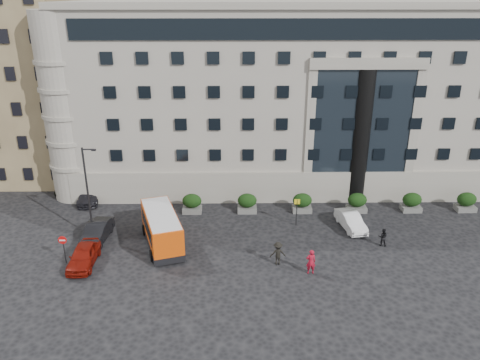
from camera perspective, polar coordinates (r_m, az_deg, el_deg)
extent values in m
plane|color=black|center=(37.58, -0.65, -9.08)|extent=(120.00, 120.00, 0.00)
cube|color=#A0998D|center=(55.53, 5.56, 11.05)|extent=(44.00, 24.00, 18.00)
cylinder|color=black|center=(46.02, 14.45, 4.99)|extent=(1.80, 1.80, 13.00)
cube|color=olive|center=(58.22, -25.56, 10.57)|extent=(14.00, 14.00, 20.00)
cube|color=#86694E|center=(75.69, -22.36, 13.98)|extent=(13.00, 13.00, 22.00)
cube|color=#61615F|center=(44.52, -5.85, -3.62)|extent=(1.80, 1.20, 0.50)
ellipsoid|color=black|center=(44.13, -5.89, -2.55)|extent=(1.80, 1.26, 1.34)
cube|color=#61615F|center=(44.36, 0.87, -3.60)|extent=(1.80, 1.20, 0.50)
ellipsoid|color=black|center=(43.97, 0.88, -2.52)|extent=(1.80, 1.26, 1.34)
cube|color=#61615F|center=(44.80, 7.55, -3.53)|extent=(1.80, 1.20, 0.50)
ellipsoid|color=black|center=(44.42, 7.61, -2.46)|extent=(1.80, 1.26, 1.34)
cube|color=#61615F|center=(45.84, 14.01, -3.42)|extent=(1.80, 1.20, 0.50)
ellipsoid|color=black|center=(45.46, 14.11, -2.37)|extent=(1.80, 1.26, 1.34)
cube|color=#61615F|center=(47.42, 20.10, -3.27)|extent=(1.80, 1.20, 0.50)
ellipsoid|color=black|center=(47.06, 20.25, -2.26)|extent=(1.80, 1.26, 1.34)
cube|color=#61615F|center=(49.51, 25.74, -3.10)|extent=(1.80, 1.20, 0.50)
ellipsoid|color=black|center=(49.16, 25.92, -2.13)|extent=(1.80, 1.26, 1.34)
cylinder|color=#262628|center=(40.24, -18.04, -1.65)|extent=(0.16, 0.16, 8.00)
cylinder|color=#262628|center=(38.80, -18.06, 3.57)|extent=(0.90, 0.12, 0.12)
cube|color=black|center=(38.68, -17.42, 3.51)|extent=(0.35, 0.18, 0.14)
cylinder|color=#262628|center=(41.75, 6.91, -3.95)|extent=(0.08, 0.08, 2.50)
cube|color=yellow|center=(41.31, 6.98, -2.64)|extent=(0.50, 0.06, 0.45)
cylinder|color=#262628|center=(38.41, -20.63, -8.00)|extent=(0.08, 0.08, 2.20)
cylinder|color=red|center=(37.95, -20.84, -6.86)|extent=(0.64, 0.05, 0.64)
cube|color=white|center=(37.91, -20.86, -6.89)|extent=(0.45, 0.04, 0.10)
cube|color=#DF4B0A|center=(38.64, -9.55, -5.60)|extent=(4.32, 7.25, 2.29)
cube|color=black|center=(39.23, -9.44, -7.22)|extent=(4.37, 7.30, 0.55)
cube|color=black|center=(38.55, -9.57, -5.32)|extent=(3.92, 5.83, 1.03)
cube|color=silver|center=(38.16, -9.66, -4.14)|extent=(4.11, 6.88, 0.18)
cylinder|color=black|center=(37.21, -10.67, -9.03)|extent=(0.54, 0.94, 0.90)
cylinder|color=black|center=(37.50, -7.08, -8.53)|extent=(0.54, 0.94, 0.90)
cylinder|color=black|center=(41.03, -11.58, -6.00)|extent=(0.54, 0.94, 0.90)
cylinder|color=black|center=(41.30, -8.34, -5.58)|extent=(0.54, 0.94, 0.90)
cube|color=maroon|center=(55.14, -14.54, 2.59)|extent=(3.29, 4.52, 2.87)
cube|color=maroon|center=(52.73, -15.72, 1.05)|extent=(2.80, 2.23, 1.95)
cube|color=black|center=(51.91, -16.12, 1.15)|extent=(2.17, 0.48, 0.92)
cylinder|color=black|center=(53.64, -16.82, 0.33)|extent=(0.45, 1.00, 0.97)
cylinder|color=black|center=(52.62, -14.32, 0.18)|extent=(0.45, 1.00, 0.97)
cylinder|color=black|center=(56.85, -15.24, 1.71)|extent=(0.45, 1.00, 0.97)
cylinder|color=black|center=(55.89, -12.87, 1.60)|extent=(0.45, 1.00, 0.97)
imported|color=maroon|center=(37.88, -18.53, -8.72)|extent=(1.88, 4.53, 1.53)
imported|color=black|center=(41.00, -17.05, -6.09)|extent=(1.93, 4.77, 1.54)
imported|color=black|center=(48.84, -17.94, -1.68)|extent=(2.72, 5.05, 1.39)
imported|color=black|center=(51.68, -19.86, -0.69)|extent=(2.66, 4.87, 1.29)
imported|color=white|center=(42.32, 13.35, -4.87)|extent=(2.23, 4.48, 1.41)
imported|color=#AB1126|center=(35.20, 8.63, -9.82)|extent=(0.74, 0.52, 1.96)
imported|color=black|center=(40.20, 17.01, -6.67)|extent=(0.88, 0.78, 1.53)
imported|color=black|center=(36.02, 4.64, -8.90)|extent=(1.24, 0.75, 1.87)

